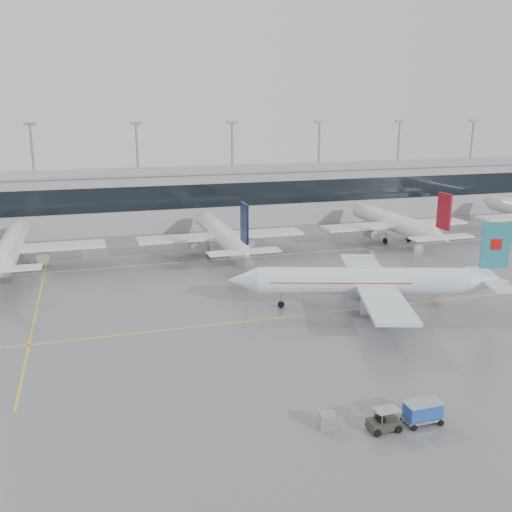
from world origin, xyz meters
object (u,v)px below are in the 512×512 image
object	(u,v)px
air_canada_jet	(372,281)
gse_unit	(327,421)
baggage_cart	(423,411)
baggage_tug	(384,423)

from	to	relation	value
air_canada_jet	gse_unit	xyz separation A→B (m)	(-17.21, -25.13, -3.02)
air_canada_jet	baggage_cart	world-z (taller)	air_canada_jet
baggage_cart	gse_unit	world-z (taller)	baggage_cart
baggage_cart	baggage_tug	bearing A→B (deg)	180.00
air_canada_jet	baggage_tug	size ratio (longest dim) A/B	9.29
air_canada_jet	gse_unit	world-z (taller)	air_canada_jet
air_canada_jet	baggage_tug	distance (m)	29.90
baggage_tug	baggage_cart	bearing A→B (deg)	-0.00
baggage_tug	gse_unit	xyz separation A→B (m)	(-4.26, 1.66, -0.00)
gse_unit	air_canada_jet	bearing A→B (deg)	65.71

